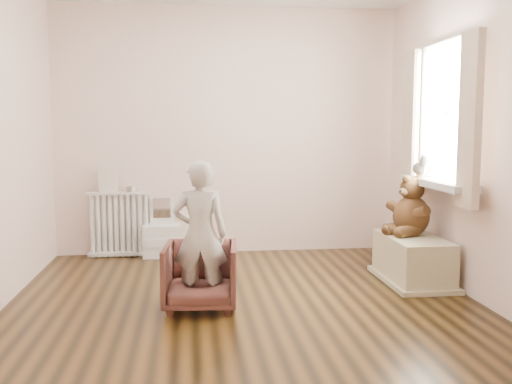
{
  "coord_description": "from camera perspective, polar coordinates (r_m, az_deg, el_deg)",
  "views": [
    {
      "loc": [
        -0.4,
        -4.27,
        1.34
      ],
      "look_at": [
        0.15,
        0.45,
        0.8
      ],
      "focal_mm": 40.0,
      "sensor_mm": 36.0,
      "label": 1
    }
  ],
  "objects": [
    {
      "name": "curtain_left",
      "position": [
        4.5,
        20.62,
        6.7
      ],
      "size": [
        0.06,
        0.26,
        1.3
      ],
      "primitive_type": "cube",
      "color": "beige",
      "rests_on": "right_wall"
    },
    {
      "name": "back_wall",
      "position": [
        6.09,
        -2.9,
        6.09
      ],
      "size": [
        3.6,
        0.02,
        2.6
      ],
      "primitive_type": "cube",
      "color": "white",
      "rests_on": "ground"
    },
    {
      "name": "window",
      "position": [
        5.06,
        18.79,
        7.38
      ],
      "size": [
        0.03,
        0.9,
        1.1
      ],
      "primitive_type": "cube",
      "color": "white",
      "rests_on": "right_wall"
    },
    {
      "name": "front_wall",
      "position": [
        2.51,
        2.6,
        5.56
      ],
      "size": [
        3.6,
        0.02,
        2.6
      ],
      "primitive_type": "cube",
      "color": "white",
      "rests_on": "ground"
    },
    {
      "name": "radiator",
      "position": [
        6.07,
        -13.53,
        -2.7
      ],
      "size": [
        0.64,
        0.12,
        0.68
      ],
      "primitive_type": "cube",
      "color": "silver",
      "rests_on": "floor"
    },
    {
      "name": "tin_a",
      "position": [
        6.02,
        -12.38,
        0.29
      ],
      "size": [
        0.1,
        0.1,
        0.06
      ],
      "primitive_type": "cylinder",
      "color": "#A59E8C",
      "rests_on": "radiator"
    },
    {
      "name": "armchair",
      "position": [
        4.29,
        -5.56,
        -8.32
      ],
      "size": [
        0.58,
        0.59,
        0.49
      ],
      "primitive_type": "imported",
      "rotation": [
        0.0,
        0.0,
        -0.09
      ],
      "color": "brown",
      "rests_on": "floor"
    },
    {
      "name": "window_sill",
      "position": [
        5.04,
        17.63,
        0.83
      ],
      "size": [
        0.22,
        1.1,
        0.06
      ],
      "primitive_type": "cube",
      "color": "silver",
      "rests_on": "right_wall"
    },
    {
      "name": "child",
      "position": [
        4.17,
        -5.6,
        -4.29
      ],
      "size": [
        0.42,
        0.29,
        1.09
      ],
      "primitive_type": "imported",
      "rotation": [
        0.0,
        0.0,
        3.05
      ],
      "color": "beige",
      "rests_on": "armchair"
    },
    {
      "name": "toy_vanity",
      "position": [
        6.03,
        -9.36,
        -3.79
      ],
      "size": [
        0.39,
        0.28,
        0.61
      ],
      "primitive_type": "cube",
      "color": "silver",
      "rests_on": "floor"
    },
    {
      "name": "toy_bench",
      "position": [
        5.18,
        15.4,
        -6.48
      ],
      "size": [
        0.45,
        0.84,
        0.4
      ],
      "primitive_type": "cube",
      "color": "beige",
      "rests_on": "floor"
    },
    {
      "name": "teddy_bear",
      "position": [
        5.2,
        15.31,
        -1.15
      ],
      "size": [
        0.51,
        0.46,
        0.52
      ],
      "primitive_type": null,
      "rotation": [
        0.0,
        0.0,
        0.38
      ],
      "color": "#37210F",
      "rests_on": "toy_bench"
    },
    {
      "name": "paper_doll",
      "position": [
        6.03,
        -14.59,
        1.49
      ],
      "size": [
        0.19,
        0.02,
        0.32
      ],
      "primitive_type": "cube",
      "color": "beige",
      "rests_on": "radiator"
    },
    {
      "name": "curtain_right",
      "position": [
        5.54,
        15.19,
        6.77
      ],
      "size": [
        0.06,
        0.26,
        1.3
      ],
      "primitive_type": "cube",
      "color": "beige",
      "rests_on": "right_wall"
    },
    {
      "name": "plush_cat",
      "position": [
        5.31,
        16.23,
        2.55
      ],
      "size": [
        0.23,
        0.28,
        0.2
      ],
      "primitive_type": null,
      "rotation": [
        0.0,
        0.0,
        0.42
      ],
      "color": "slate",
      "rests_on": "window_sill"
    },
    {
      "name": "right_wall",
      "position": [
        4.81,
        20.69,
        5.59
      ],
      "size": [
        0.02,
        3.6,
        2.6
      ],
      "primitive_type": "cube",
      "color": "white",
      "rests_on": "ground"
    },
    {
      "name": "floor",
      "position": [
        4.5,
        -1.25,
        -10.86
      ],
      "size": [
        3.6,
        3.6,
        0.01
      ],
      "primitive_type": "cube",
      "color": "black",
      "rests_on": "ground"
    }
  ]
}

